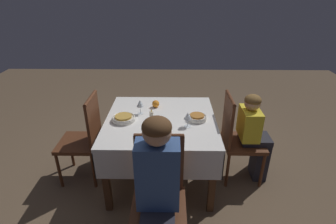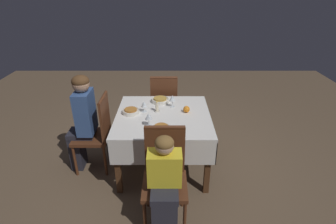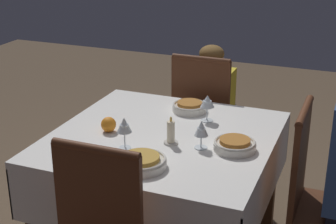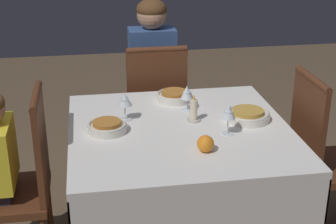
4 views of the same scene
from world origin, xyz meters
TOP-DOWN VIEW (x-y plane):
  - dining_table at (0.00, 0.00)m, footprint 1.10×1.10m
  - chair_west at (-0.80, -0.02)m, footprint 0.41×0.41m
  - chair_south at (0.03, -0.80)m, footprint 0.41×0.41m
  - person_child_yellow at (0.03, -0.97)m, footprint 0.30×0.33m
  - bowl_west at (-0.38, 0.04)m, footprint 0.20×0.20m
  - wine_glass_west at (-0.23, 0.08)m, footprint 0.07×0.07m
  - bowl_south at (-0.01, -0.36)m, footprint 0.19×0.19m
  - wine_glass_south at (-0.15, -0.26)m, footprint 0.08×0.08m
  - bowl_north at (-0.04, 0.37)m, footprint 0.23×0.23m
  - wine_glass_north at (0.11, 0.21)m, footprint 0.07×0.07m
  - candle_centerpiece at (-0.07, 0.09)m, footprint 0.07×0.07m
  - orange_fruit at (0.28, 0.07)m, footprint 0.08×0.08m

SIDE VIEW (x-z plane):
  - chair_west at x=-0.80m, z-range 0.04..1.00m
  - chair_south at x=0.03m, z-range 0.04..1.00m
  - person_child_yellow at x=0.03m, z-range 0.05..1.03m
  - dining_table at x=0.00m, z-range 0.27..0.99m
  - bowl_north at x=-0.04m, z-range 0.73..0.78m
  - bowl_west at x=-0.38m, z-range 0.73..0.78m
  - bowl_south at x=-0.01m, z-range 0.73..0.78m
  - orange_fruit at x=0.28m, z-range 0.73..0.81m
  - candle_centerpiece at x=-0.07m, z-range 0.71..0.85m
  - wine_glass_west at x=-0.23m, z-range 0.75..0.89m
  - wine_glass_south at x=-0.15m, z-range 0.76..0.91m
  - wine_glass_north at x=0.11m, z-range 0.76..0.92m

